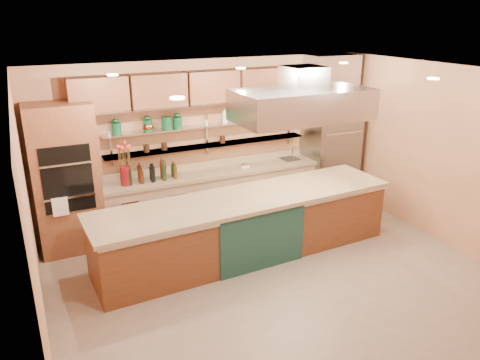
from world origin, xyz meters
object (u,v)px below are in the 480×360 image
green_canister (167,123)px  kitchen_scale (245,165)px  refrigerator (330,149)px  copper_kettle (147,127)px  island (246,226)px  flower_vase (126,176)px

green_canister → kitchen_scale: bearing=-9.5°
refrigerator → copper_kettle: 3.55m
refrigerator → kitchen_scale: refrigerator is taller
island → copper_kettle: copper_kettle is taller
island → refrigerator: bearing=25.7°
kitchen_scale → copper_kettle: copper_kettle is taller
flower_vase → copper_kettle: copper_kettle is taller
flower_vase → kitchen_scale: size_ratio=2.19×
refrigerator → island: 2.83m
flower_vase → island: bearing=-42.1°
island → flower_vase: (-1.47, 1.33, 0.61)m
flower_vase → kitchen_scale: bearing=0.0°
flower_vase → copper_kettle: 0.86m
refrigerator → kitchen_scale: bearing=179.7°
green_canister → copper_kettle: bearing=180.0°
refrigerator → green_canister: (-3.13, 0.23, 0.77)m
refrigerator → flower_vase: (-3.91, 0.01, 0.04)m
refrigerator → island: (-2.44, -1.32, -0.57)m
refrigerator → green_canister: size_ratio=10.45×
copper_kettle → green_canister: green_canister is taller
island → flower_vase: 2.08m
kitchen_scale → copper_kettle: size_ratio=0.88×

